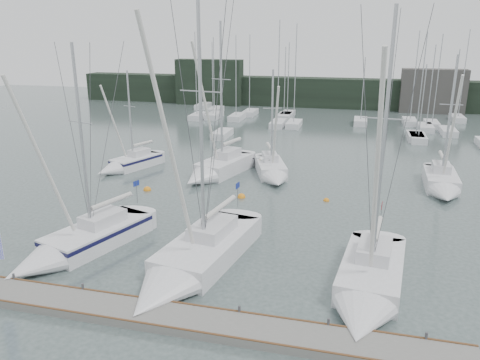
{
  "coord_description": "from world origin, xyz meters",
  "views": [
    {
      "loc": [
        6.59,
        -21.95,
        12.51
      ],
      "look_at": [
        -0.27,
        5.0,
        3.75
      ],
      "focal_mm": 35.0,
      "sensor_mm": 36.0,
      "label": 1
    }
  ],
  "objects_px": {
    "sailboat_near_center": "(187,267)",
    "sailboat_mid_e": "(442,185)",
    "sailboat_mid_a": "(126,164)",
    "sailboat_mid_b": "(215,170)",
    "buoy_a": "(241,197)",
    "sailboat_mid_c": "(273,172)",
    "sailboat_near_left": "(74,246)",
    "buoy_c": "(147,190)",
    "sailboat_near_right": "(368,290)",
    "buoy_b": "(326,201)"
  },
  "relations": [
    {
      "from": "sailboat_near_right",
      "to": "buoy_c",
      "type": "bearing_deg",
      "value": 150.6
    },
    {
      "from": "sailboat_mid_a",
      "to": "sailboat_mid_e",
      "type": "height_order",
      "value": "sailboat_mid_e"
    },
    {
      "from": "sailboat_near_left",
      "to": "sailboat_mid_b",
      "type": "bearing_deg",
      "value": 96.81
    },
    {
      "from": "sailboat_mid_e",
      "to": "sailboat_near_left",
      "type": "bearing_deg",
      "value": -140.15
    },
    {
      "from": "sailboat_mid_a",
      "to": "buoy_c",
      "type": "height_order",
      "value": "sailboat_mid_a"
    },
    {
      "from": "sailboat_near_right",
      "to": "sailboat_mid_e",
      "type": "xyz_separation_m",
      "value": [
        6.06,
        18.45,
        0.01
      ]
    },
    {
      "from": "sailboat_near_right",
      "to": "buoy_b",
      "type": "distance_m",
      "value": 14.25
    },
    {
      "from": "sailboat_near_left",
      "to": "sailboat_near_center",
      "type": "relative_size",
      "value": 0.79
    },
    {
      "from": "buoy_c",
      "to": "sailboat_mid_c",
      "type": "bearing_deg",
      "value": 31.69
    },
    {
      "from": "sailboat_mid_a",
      "to": "sailboat_near_right",
      "type": "bearing_deg",
      "value": -17.55
    },
    {
      "from": "sailboat_near_right",
      "to": "buoy_a",
      "type": "bearing_deg",
      "value": 133.04
    },
    {
      "from": "sailboat_mid_a",
      "to": "sailboat_mid_c",
      "type": "relative_size",
      "value": 0.97
    },
    {
      "from": "sailboat_mid_a",
      "to": "sailboat_mid_b",
      "type": "bearing_deg",
      "value": 20.39
    },
    {
      "from": "buoy_c",
      "to": "sailboat_near_right",
      "type": "bearing_deg",
      "value": -36.04
    },
    {
      "from": "buoy_c",
      "to": "sailboat_mid_e",
      "type": "bearing_deg",
      "value": 13.27
    },
    {
      "from": "sailboat_mid_b",
      "to": "buoy_a",
      "type": "xyz_separation_m",
      "value": [
        3.7,
        -4.78,
        -0.64
      ]
    },
    {
      "from": "sailboat_mid_c",
      "to": "buoy_b",
      "type": "relative_size",
      "value": 21.74
    },
    {
      "from": "sailboat_near_center",
      "to": "buoy_c",
      "type": "relative_size",
      "value": 25.56
    },
    {
      "from": "sailboat_near_center",
      "to": "sailboat_mid_e",
      "type": "distance_m",
      "value": 23.99
    },
    {
      "from": "sailboat_mid_c",
      "to": "sailboat_mid_e",
      "type": "bearing_deg",
      "value": -19.84
    },
    {
      "from": "sailboat_mid_b",
      "to": "buoy_b",
      "type": "height_order",
      "value": "sailboat_mid_b"
    },
    {
      "from": "sailboat_near_center",
      "to": "sailboat_near_right",
      "type": "distance_m",
      "value": 9.33
    },
    {
      "from": "sailboat_near_center",
      "to": "sailboat_near_right",
      "type": "height_order",
      "value": "sailboat_near_center"
    },
    {
      "from": "sailboat_mid_a",
      "to": "sailboat_mid_b",
      "type": "relative_size",
      "value": 0.69
    },
    {
      "from": "sailboat_near_center",
      "to": "sailboat_mid_c",
      "type": "distance_m",
      "value": 18.71
    },
    {
      "from": "sailboat_mid_a",
      "to": "buoy_b",
      "type": "relative_size",
      "value": 21.13
    },
    {
      "from": "buoy_a",
      "to": "sailboat_near_right",
      "type": "bearing_deg",
      "value": -53.59
    },
    {
      "from": "sailboat_near_left",
      "to": "sailboat_near_right",
      "type": "bearing_deg",
      "value": 15.27
    },
    {
      "from": "sailboat_mid_c",
      "to": "sailboat_mid_b",
      "type": "bearing_deg",
      "value": 171.12
    },
    {
      "from": "sailboat_mid_e",
      "to": "buoy_c",
      "type": "height_order",
      "value": "sailboat_mid_e"
    },
    {
      "from": "sailboat_near_center",
      "to": "sailboat_mid_e",
      "type": "height_order",
      "value": "sailboat_near_center"
    },
    {
      "from": "sailboat_near_left",
      "to": "buoy_c",
      "type": "relative_size",
      "value": 20.25
    },
    {
      "from": "sailboat_near_center",
      "to": "sailboat_mid_e",
      "type": "bearing_deg",
      "value": 59.37
    },
    {
      "from": "sailboat_near_right",
      "to": "sailboat_mid_e",
      "type": "bearing_deg",
      "value": 78.45
    },
    {
      "from": "sailboat_near_center",
      "to": "buoy_b",
      "type": "distance_m",
      "value": 15.26
    },
    {
      "from": "sailboat_near_left",
      "to": "buoy_a",
      "type": "xyz_separation_m",
      "value": [
        7.07,
        12.25,
        -0.58
      ]
    },
    {
      "from": "sailboat_near_center",
      "to": "sailboat_mid_a",
      "type": "height_order",
      "value": "sailboat_near_center"
    },
    {
      "from": "sailboat_near_left",
      "to": "sailboat_mid_a",
      "type": "height_order",
      "value": "sailboat_near_left"
    },
    {
      "from": "buoy_b",
      "to": "sailboat_near_center",
      "type": "bearing_deg",
      "value": -114.55
    },
    {
      "from": "sailboat_mid_b",
      "to": "buoy_c",
      "type": "height_order",
      "value": "sailboat_mid_b"
    },
    {
      "from": "sailboat_mid_b",
      "to": "buoy_c",
      "type": "distance_m",
      "value": 6.63
    },
    {
      "from": "sailboat_near_left",
      "to": "sailboat_near_right",
      "type": "relative_size",
      "value": 0.88
    },
    {
      "from": "sailboat_near_left",
      "to": "buoy_a",
      "type": "bearing_deg",
      "value": 78.0
    },
    {
      "from": "sailboat_mid_b",
      "to": "sailboat_mid_c",
      "type": "distance_m",
      "value": 5.25
    },
    {
      "from": "buoy_a",
      "to": "sailboat_mid_b",
      "type": "bearing_deg",
      "value": 127.76
    },
    {
      "from": "sailboat_near_center",
      "to": "sailboat_mid_a",
      "type": "xyz_separation_m",
      "value": [
        -12.85,
        17.95,
        -0.05
      ]
    },
    {
      "from": "sailboat_near_left",
      "to": "sailboat_mid_c",
      "type": "xyz_separation_m",
      "value": [
        8.54,
        17.92,
        -0.03
      ]
    },
    {
      "from": "sailboat_near_center",
      "to": "sailboat_mid_c",
      "type": "xyz_separation_m",
      "value": [
        1.19,
        18.67,
        -0.03
      ]
    },
    {
      "from": "sailboat_near_right",
      "to": "buoy_c",
      "type": "xyz_separation_m",
      "value": [
        -17.66,
        12.85,
        -0.57
      ]
    },
    {
      "from": "buoy_a",
      "to": "buoy_c",
      "type": "xyz_separation_m",
      "value": [
        -8.04,
        -0.19,
        0.0
      ]
    }
  ]
}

